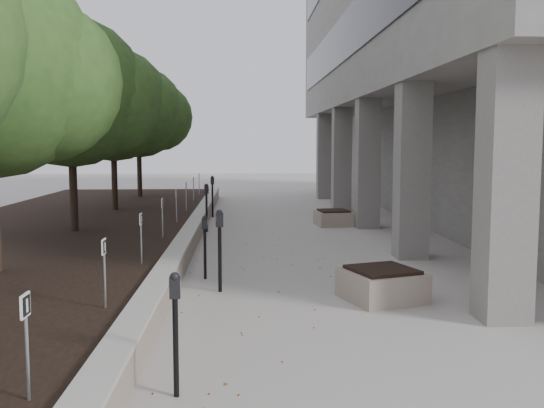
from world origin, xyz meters
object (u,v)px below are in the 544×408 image
object	(u,v)px
crabapple_tree_3	(71,124)
crabapple_tree_5	(139,131)
parking_meter_5	(212,197)
parking_meter_2	(220,251)
planter_back	(333,218)
parking_meter_1	(176,335)
parking_meter_4	(207,208)
crabapple_tree_4	(113,129)
planter_front	(382,284)
parking_meter_3	(205,247)

from	to	relation	value
crabapple_tree_3	crabapple_tree_5	bearing A→B (deg)	90.00
crabapple_tree_3	parking_meter_5	xyz separation A→B (m)	(3.25, 5.88, -2.38)
parking_meter_2	planter_back	size ratio (longest dim) A/B	1.36
parking_meter_1	parking_meter_4	world-z (taller)	parking_meter_4
parking_meter_5	planter_back	bearing A→B (deg)	-37.60
crabapple_tree_4	parking_meter_4	distance (m)	4.84
parking_meter_1	parking_meter_5	world-z (taller)	parking_meter_5
crabapple_tree_5	planter_back	world-z (taller)	crabapple_tree_5
planter_front	planter_back	world-z (taller)	planter_front
parking_meter_3	planter_back	size ratio (longest dim) A/B	1.15
parking_meter_4	planter_front	xyz separation A→B (m)	(3.43, -8.09, -0.45)
crabapple_tree_5	parking_meter_5	distance (m)	5.76
crabapple_tree_5	parking_meter_3	xyz separation A→B (m)	(3.59, -14.00, -2.50)
crabapple_tree_3	parking_meter_3	bearing A→B (deg)	-48.06
parking_meter_2	parking_meter_5	xyz separation A→B (m)	(-0.67, 10.93, 0.00)
crabapple_tree_5	planter_back	bearing A→B (deg)	-41.75
parking_meter_1	parking_meter_4	size ratio (longest dim) A/B	0.92
parking_meter_4	planter_front	world-z (taller)	parking_meter_4
crabapple_tree_3	parking_meter_4	bearing A→B (deg)	35.72
parking_meter_3	crabapple_tree_3	bearing A→B (deg)	132.96
crabapple_tree_5	parking_meter_2	size ratio (longest dim) A/B	3.68
planter_front	planter_back	size ratio (longest dim) A/B	1.09
planter_front	planter_back	bearing A→B (deg)	86.57
planter_front	crabapple_tree_3	bearing A→B (deg)	139.29
crabapple_tree_4	planter_front	bearing A→B (deg)	-58.13
crabapple_tree_5	planter_front	distance (m)	17.34
crabapple_tree_4	planter_front	xyz separation A→B (m)	(6.68, -10.75, -2.84)
parking_meter_5	planter_front	world-z (taller)	parking_meter_5
crabapple_tree_5	parking_meter_4	xyz separation A→B (m)	(3.25, -7.66, -2.40)
crabapple_tree_3	planter_back	distance (m)	8.55
crabapple_tree_5	parking_meter_2	xyz separation A→B (m)	(3.92, -15.05, -2.38)
parking_meter_5	planter_back	distance (m)	4.65
planter_front	crabapple_tree_4	bearing A→B (deg)	121.87
planter_front	parking_meter_4	bearing A→B (deg)	113.00
crabapple_tree_4	parking_meter_2	distance (m)	11.05
parking_meter_5	planter_front	xyz separation A→B (m)	(3.43, -11.63, -0.47)
crabapple_tree_4	parking_meter_2	xyz separation A→B (m)	(3.92, -10.05, -2.38)
crabapple_tree_4	parking_meter_1	bearing A→B (deg)	-75.98
crabapple_tree_3	planter_front	bearing A→B (deg)	-40.71
crabapple_tree_5	planter_back	size ratio (longest dim) A/B	5.02
crabapple_tree_5	parking_meter_2	bearing A→B (deg)	-75.39
crabapple_tree_3	parking_meter_3	xyz separation A→B (m)	(3.59, -4.00, -2.50)
parking_meter_1	parking_meter_3	bearing A→B (deg)	85.89
parking_meter_2	planter_front	distance (m)	2.88
planter_back	crabapple_tree_3	bearing A→B (deg)	-153.94
crabapple_tree_5	parking_meter_3	world-z (taller)	crabapple_tree_5
crabapple_tree_5	planter_front	xyz separation A→B (m)	(6.68, -15.75, -2.84)
parking_meter_3	parking_meter_4	distance (m)	6.35
parking_meter_2	parking_meter_5	distance (m)	10.95
parking_meter_5	parking_meter_3	bearing A→B (deg)	-95.15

